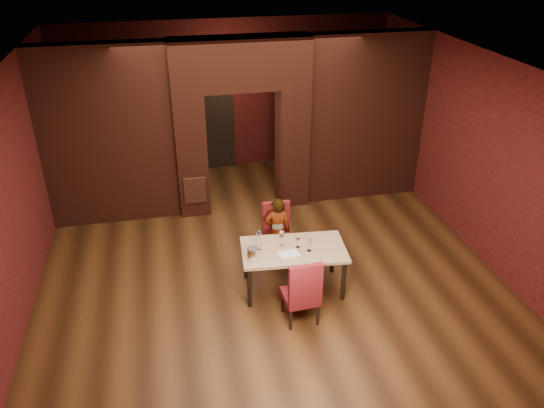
{
  "coord_description": "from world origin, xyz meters",
  "views": [
    {
      "loc": [
        -1.4,
        -7.08,
        4.91
      ],
      "look_at": [
        0.13,
        0.0,
        1.04
      ],
      "focal_mm": 35.0,
      "sensor_mm": 36.0,
      "label": 1
    }
  ],
  "objects_px": {
    "wine_glass_b": "(298,242)",
    "water_bottle": "(259,240)",
    "wine_bucket": "(253,254)",
    "chair_far": "(278,234)",
    "dining_table": "(293,268)",
    "potted_plant": "(313,243)",
    "chair_near": "(300,289)",
    "person_seated": "(277,231)",
    "wine_glass_a": "(282,239)",
    "wine_glass_c": "(309,245)"
  },
  "relations": [
    {
      "from": "person_seated",
      "to": "dining_table",
      "type": "bearing_deg",
      "value": 101.8
    },
    {
      "from": "dining_table",
      "to": "chair_far",
      "type": "bearing_deg",
      "value": 98.95
    },
    {
      "from": "chair_near",
      "to": "wine_glass_b",
      "type": "height_order",
      "value": "chair_near"
    },
    {
      "from": "chair_near",
      "to": "wine_glass_a",
      "type": "relative_size",
      "value": 4.55
    },
    {
      "from": "chair_far",
      "to": "person_seated",
      "type": "distance_m",
      "value": 0.1
    },
    {
      "from": "dining_table",
      "to": "wine_glass_c",
      "type": "bearing_deg",
      "value": -22.07
    },
    {
      "from": "wine_glass_b",
      "to": "potted_plant",
      "type": "relative_size",
      "value": 0.4
    },
    {
      "from": "dining_table",
      "to": "potted_plant",
      "type": "bearing_deg",
      "value": 61.85
    },
    {
      "from": "chair_near",
      "to": "wine_glass_a",
      "type": "height_order",
      "value": "chair_near"
    },
    {
      "from": "dining_table",
      "to": "water_bottle",
      "type": "bearing_deg",
      "value": 176.01
    },
    {
      "from": "wine_glass_b",
      "to": "water_bottle",
      "type": "height_order",
      "value": "water_bottle"
    },
    {
      "from": "chair_far",
      "to": "person_seated",
      "type": "height_order",
      "value": "person_seated"
    },
    {
      "from": "chair_near",
      "to": "wine_glass_c",
      "type": "relative_size",
      "value": 5.11
    },
    {
      "from": "person_seated",
      "to": "wine_glass_a",
      "type": "height_order",
      "value": "person_seated"
    },
    {
      "from": "dining_table",
      "to": "wine_glass_c",
      "type": "relative_size",
      "value": 7.63
    },
    {
      "from": "dining_table",
      "to": "person_seated",
      "type": "relative_size",
      "value": 1.31
    },
    {
      "from": "chair_far",
      "to": "wine_glass_a",
      "type": "relative_size",
      "value": 4.4
    },
    {
      "from": "wine_glass_a",
      "to": "wine_glass_c",
      "type": "bearing_deg",
      "value": -32.19
    },
    {
      "from": "person_seated",
      "to": "wine_glass_c",
      "type": "relative_size",
      "value": 5.83
    },
    {
      "from": "dining_table",
      "to": "water_bottle",
      "type": "distance_m",
      "value": 0.72
    },
    {
      "from": "wine_glass_a",
      "to": "wine_glass_b",
      "type": "height_order",
      "value": "wine_glass_a"
    },
    {
      "from": "wine_glass_a",
      "to": "wine_bucket",
      "type": "distance_m",
      "value": 0.56
    },
    {
      "from": "wine_glass_c",
      "to": "dining_table",
      "type": "bearing_deg",
      "value": 152.7
    },
    {
      "from": "person_seated",
      "to": "potted_plant",
      "type": "distance_m",
      "value": 0.71
    },
    {
      "from": "wine_glass_a",
      "to": "water_bottle",
      "type": "distance_m",
      "value": 0.35
    },
    {
      "from": "wine_glass_c",
      "to": "water_bottle",
      "type": "distance_m",
      "value": 0.73
    },
    {
      "from": "wine_glass_b",
      "to": "water_bottle",
      "type": "distance_m",
      "value": 0.57
    },
    {
      "from": "chair_near",
      "to": "wine_glass_b",
      "type": "xyz_separation_m",
      "value": [
        0.14,
        0.71,
        0.29
      ]
    },
    {
      "from": "chair_far",
      "to": "wine_glass_a",
      "type": "height_order",
      "value": "chair_far"
    },
    {
      "from": "wine_glass_c",
      "to": "water_bottle",
      "type": "relative_size",
      "value": 0.63
    },
    {
      "from": "chair_far",
      "to": "wine_glass_b",
      "type": "distance_m",
      "value": 0.83
    },
    {
      "from": "chair_near",
      "to": "water_bottle",
      "type": "distance_m",
      "value": 0.95
    },
    {
      "from": "wine_glass_a",
      "to": "dining_table",
      "type": "bearing_deg",
      "value": -38.03
    },
    {
      "from": "wine_bucket",
      "to": "potted_plant",
      "type": "xyz_separation_m",
      "value": [
        1.17,
        0.98,
        -0.58
      ]
    },
    {
      "from": "dining_table",
      "to": "wine_glass_b",
      "type": "bearing_deg",
      "value": 23.12
    },
    {
      "from": "chair_near",
      "to": "wine_bucket",
      "type": "distance_m",
      "value": 0.82
    },
    {
      "from": "water_bottle",
      "to": "potted_plant",
      "type": "bearing_deg",
      "value": 35.47
    },
    {
      "from": "chair_far",
      "to": "water_bottle",
      "type": "height_order",
      "value": "water_bottle"
    },
    {
      "from": "person_seated",
      "to": "wine_bucket",
      "type": "height_order",
      "value": "person_seated"
    },
    {
      "from": "chair_far",
      "to": "wine_glass_c",
      "type": "relative_size",
      "value": 4.94
    },
    {
      "from": "wine_bucket",
      "to": "chair_far",
      "type": "bearing_deg",
      "value": 58.43
    },
    {
      "from": "wine_glass_a",
      "to": "water_bottle",
      "type": "relative_size",
      "value": 0.71
    },
    {
      "from": "chair_near",
      "to": "water_bottle",
      "type": "height_order",
      "value": "water_bottle"
    },
    {
      "from": "wine_glass_a",
      "to": "wine_glass_b",
      "type": "distance_m",
      "value": 0.24
    },
    {
      "from": "wine_glass_a",
      "to": "wine_glass_c",
      "type": "distance_m",
      "value": 0.42
    },
    {
      "from": "dining_table",
      "to": "wine_glass_a",
      "type": "height_order",
      "value": "wine_glass_a"
    },
    {
      "from": "chair_far",
      "to": "wine_bucket",
      "type": "xyz_separation_m",
      "value": [
        -0.58,
        -0.94,
        0.31
      ]
    },
    {
      "from": "wine_bucket",
      "to": "potted_plant",
      "type": "height_order",
      "value": "wine_bucket"
    },
    {
      "from": "wine_glass_b",
      "to": "wine_bucket",
      "type": "distance_m",
      "value": 0.72
    },
    {
      "from": "wine_glass_c",
      "to": "water_bottle",
      "type": "xyz_separation_m",
      "value": [
        -0.7,
        0.19,
        0.06
      ]
    }
  ]
}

